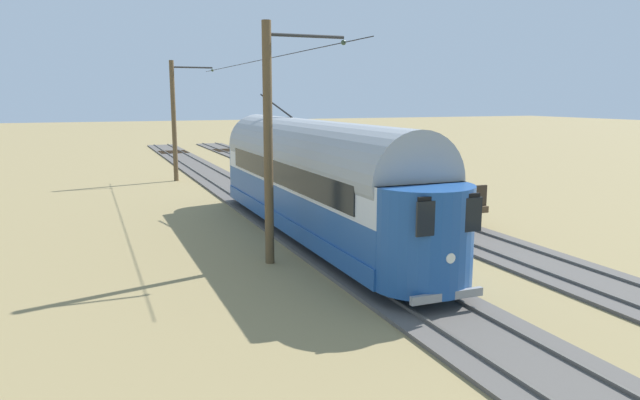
# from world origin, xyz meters

# --- Properties ---
(ground_plane) EXTENTS (220.00, 220.00, 0.00)m
(ground_plane) POSITION_xyz_m (0.00, 0.00, 0.00)
(ground_plane) COLOR #937F51
(track_streetcar_siding) EXTENTS (2.80, 80.00, 0.18)m
(track_streetcar_siding) POSITION_xyz_m (-2.60, -0.31, 0.05)
(track_streetcar_siding) COLOR #56514C
(track_streetcar_siding) RESTS_ON ground
(track_adjacent_siding) EXTENTS (2.80, 80.00, 0.18)m
(track_adjacent_siding) POSITION_xyz_m (2.60, -0.31, 0.05)
(track_adjacent_siding) COLOR #56514C
(track_adjacent_siding) RESTS_ON ground
(vintage_streetcar) EXTENTS (2.65, 17.26, 5.07)m
(vintage_streetcar) POSITION_xyz_m (2.60, 4.90, 2.26)
(vintage_streetcar) COLOR #1E4C93
(vintage_streetcar) RESTS_ON ground
(flatcar_adjacent) EXTENTS (2.80, 11.17, 1.60)m
(flatcar_adjacent) POSITION_xyz_m (-2.60, 1.07, 0.86)
(flatcar_adjacent) COLOR brown
(flatcar_adjacent) RESTS_ON ground
(catenary_pole_foreground) EXTENTS (2.68, 0.28, 7.28)m
(catenary_pole_foreground) POSITION_xyz_m (4.99, -12.04, 3.80)
(catenary_pole_foreground) COLOR brown
(catenary_pole_foreground) RESTS_ON ground
(catenary_pole_mid_near) EXTENTS (2.68, 0.28, 7.28)m
(catenary_pole_mid_near) POSITION_xyz_m (4.99, 7.50, 3.80)
(catenary_pole_mid_near) COLOR brown
(catenary_pole_mid_near) RESTS_ON ground
(overhead_wire_run) EXTENTS (2.47, 23.54, 0.18)m
(overhead_wire_run) POSITION_xyz_m (2.67, -2.88, 6.74)
(overhead_wire_run) COLOR black
(overhead_wire_run) RESTS_ON ground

